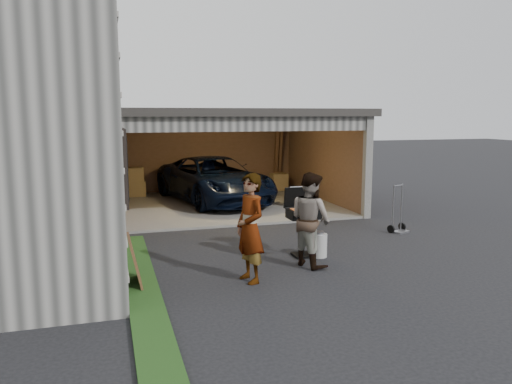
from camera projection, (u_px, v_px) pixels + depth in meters
ground at (269, 270)px, 8.92m from camera, size 80.00×80.00×0.00m
groundcover_strip at (145, 301)px, 7.33m from camera, size 0.50×8.00×0.06m
garage at (224, 144)px, 15.28m from camera, size 6.80×6.30×2.90m
minivan at (214, 181)px, 15.47m from camera, size 3.30×5.38×1.39m
woman at (250, 228)px, 8.16m from camera, size 0.58×0.75×1.81m
man at (310, 219)px, 9.06m from camera, size 0.89×1.00×1.72m
bbq_grill at (303, 216)px, 9.68m from camera, size 0.60×0.53×1.34m
propane_tank at (319, 245)px, 9.70m from camera, size 0.37×0.37×0.46m
plywood_panel at (135, 262)px, 7.97m from camera, size 0.21×0.75×0.83m
hand_truck at (398, 223)px, 11.75m from camera, size 0.51×0.46×1.13m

